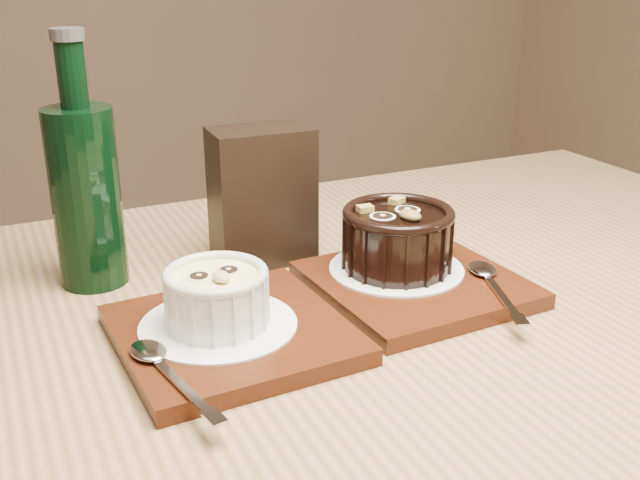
# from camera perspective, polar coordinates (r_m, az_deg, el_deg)

# --- Properties ---
(table) EXTENTS (1.22, 0.83, 0.75)m
(table) POSITION_cam_1_polar(r_m,az_deg,el_deg) (0.69, 1.92, -13.44)
(table) COLOR brown
(table) RESTS_ON ground
(tray_left) EXTENTS (0.18, 0.18, 0.01)m
(tray_left) POSITION_cam_1_polar(r_m,az_deg,el_deg) (0.63, -6.71, -7.15)
(tray_left) COLOR #441B0B
(tray_left) RESTS_ON table
(doily_left) EXTENTS (0.13, 0.13, 0.00)m
(doily_left) POSITION_cam_1_polar(r_m,az_deg,el_deg) (0.62, -7.76, -6.41)
(doily_left) COLOR white
(doily_left) RESTS_ON tray_left
(ramekin_white) EXTENTS (0.09, 0.09, 0.05)m
(ramekin_white) POSITION_cam_1_polar(r_m,az_deg,el_deg) (0.61, -7.88, -4.15)
(ramekin_white) COLOR silver
(ramekin_white) RESTS_ON doily_left
(spoon_left) EXTENTS (0.05, 0.14, 0.01)m
(spoon_left) POSITION_cam_1_polar(r_m,az_deg,el_deg) (0.56, -11.51, -9.68)
(spoon_left) COLOR silver
(spoon_left) RESTS_ON tray_left
(tray_right) EXTENTS (0.18, 0.18, 0.01)m
(tray_right) POSITION_cam_1_polar(r_m,az_deg,el_deg) (0.72, 7.29, -3.38)
(tray_right) COLOR #441B0B
(tray_right) RESTS_ON table
(doily_right) EXTENTS (0.13, 0.13, 0.00)m
(doily_right) POSITION_cam_1_polar(r_m,az_deg,el_deg) (0.73, 5.83, -2.17)
(doily_right) COLOR white
(doily_right) RESTS_ON tray_right
(ramekin_dark) EXTENTS (0.11, 0.11, 0.06)m
(ramekin_dark) POSITION_cam_1_polar(r_m,az_deg,el_deg) (0.71, 5.93, 0.33)
(ramekin_dark) COLOR black
(ramekin_dark) RESTS_ON doily_right
(spoon_right) EXTENTS (0.07, 0.13, 0.01)m
(spoon_right) POSITION_cam_1_polar(r_m,az_deg,el_deg) (0.70, 13.10, -3.25)
(spoon_right) COLOR silver
(spoon_right) RESTS_ON tray_right
(condiment_stand) EXTENTS (0.10, 0.07, 0.14)m
(condiment_stand) POSITION_cam_1_polar(r_m,az_deg,el_deg) (0.76, -4.43, 3.36)
(condiment_stand) COLOR black
(condiment_stand) RESTS_ON table
(green_bottle) EXTENTS (0.06, 0.06, 0.24)m
(green_bottle) POSITION_cam_1_polar(r_m,az_deg,el_deg) (0.73, -17.44, 3.63)
(green_bottle) COLOR black
(green_bottle) RESTS_ON table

